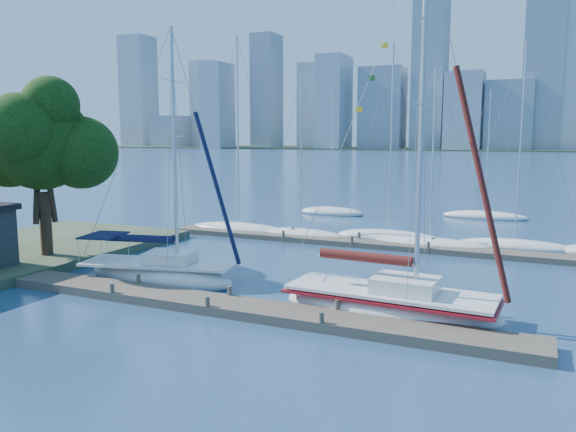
% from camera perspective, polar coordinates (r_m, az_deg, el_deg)
% --- Properties ---
extents(ground, '(700.00, 700.00, 0.00)m').
position_cam_1_polar(ground, '(24.40, -7.02, -9.40)').
color(ground, navy).
rests_on(ground, ground).
extents(near_dock, '(26.00, 2.00, 0.40)m').
position_cam_1_polar(near_dock, '(24.34, -7.02, -8.95)').
color(near_dock, '#4C4237').
rests_on(near_dock, ground).
extents(far_dock, '(30.00, 1.80, 0.36)m').
position_cam_1_polar(far_dock, '(37.93, 8.31, -2.83)').
color(far_dock, '#4C4237').
rests_on(far_dock, ground).
extents(shore, '(12.00, 22.00, 0.50)m').
position_cam_1_polar(shore, '(37.73, -27.17, -3.60)').
color(shore, '#38472D').
rests_on(shore, ground).
extents(far_shore, '(800.00, 100.00, 1.50)m').
position_cam_1_polar(far_shore, '(340.13, 22.41, 6.26)').
color(far_shore, '#38472D').
rests_on(far_shore, ground).
extents(tree, '(7.80, 7.13, 10.57)m').
position_cam_1_polar(tree, '(34.84, -23.83, 7.18)').
color(tree, black).
rests_on(tree, ground).
extents(sailboat_navy, '(8.82, 4.55, 13.09)m').
position_cam_1_polar(sailboat_navy, '(29.27, -12.94, -4.54)').
color(sailboat_navy, silver).
rests_on(sailboat_navy, ground).
extents(sailboat_maroon, '(9.21, 3.40, 15.27)m').
position_cam_1_polar(sailboat_maroon, '(23.52, 10.37, -7.20)').
color(sailboat_maroon, silver).
rests_on(sailboat_maroon, ground).
extents(bg_boat_0, '(8.63, 3.44, 15.05)m').
position_cam_1_polar(bg_boat_0, '(43.18, -4.99, -1.31)').
color(bg_boat_0, silver).
rests_on(bg_boat_0, ground).
extents(bg_boat_1, '(7.31, 3.65, 11.63)m').
position_cam_1_polar(bg_boat_1, '(40.79, 1.31, -1.89)').
color(bg_boat_1, silver).
rests_on(bg_boat_1, ground).
extents(bg_boat_2, '(7.87, 5.03, 14.03)m').
position_cam_1_polar(bg_boat_2, '(40.35, 10.20, -2.08)').
color(bg_boat_2, silver).
rests_on(bg_boat_2, ground).
extents(bg_boat_3, '(7.76, 2.31, 11.90)m').
position_cam_1_polar(bg_boat_3, '(38.20, 14.19, -2.81)').
color(bg_boat_3, silver).
rests_on(bg_boat_3, ground).
extents(bg_boat_4, '(7.62, 2.46, 13.50)m').
position_cam_1_polar(bg_boat_4, '(39.54, 22.04, -2.79)').
color(bg_boat_4, silver).
rests_on(bg_boat_4, ground).
extents(bg_boat_6, '(6.53, 4.22, 12.14)m').
position_cam_1_polar(bg_boat_6, '(53.11, 4.48, 0.44)').
color(bg_boat_6, silver).
rests_on(bg_boat_6, ground).
extents(bg_boat_7, '(7.57, 4.40, 11.75)m').
position_cam_1_polar(bg_boat_7, '(53.35, 19.37, 0.01)').
color(bg_boat_7, silver).
rests_on(bg_boat_7, ground).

